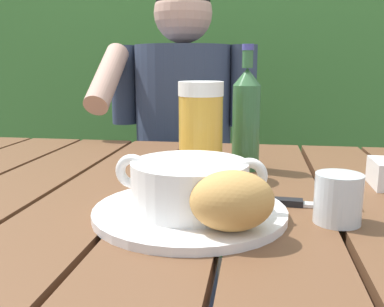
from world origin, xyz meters
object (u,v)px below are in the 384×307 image
Objects in this scene: chair_near_diner at (191,196)px; person_eating at (181,141)px; beer_glass at (201,129)px; water_glass_small at (338,198)px; bread_roll at (232,201)px; table_knife at (301,204)px; beer_bottle at (246,118)px; serving_plate at (190,212)px; soup_bowl at (190,184)px.

chair_near_diner is 0.32m from person_eating.
beer_glass is 2.64× the size of water_glass_small.
bread_roll is 0.18m from table_knife.
bread_roll reaches higher than water_glass_small.
water_glass_small is (0.22, -0.22, -0.06)m from beer_glass.
person_eating is at bearing 113.87° from water_glass_small.
beer_bottle is 1.74× the size of table_knife.
serving_plate is at bearing 130.60° from bread_roll.
soup_bowl is at bearing -178.85° from water_glass_small.
soup_bowl is at bearing -86.31° from beer_glass.
person_eating is 10.51× the size of bread_roll.
beer_glass reaches higher than table_knife.
beer_bottle is at bearing 76.79° from soup_bowl.
beer_glass is (-0.08, 0.30, 0.04)m from bread_roll.
bread_roll reaches higher than serving_plate.
soup_bowl is 3.15× the size of water_glass_small.
beer_glass is 0.11m from beer_bottle.
beer_bottle is at bearing -72.84° from chair_near_diner.
chair_near_diner is 3.73× the size of serving_plate.
serving_plate is 0.20m from water_glass_small.
table_knife is at bearing 22.80° from serving_plate.
beer_bottle is 0.26m from table_knife.
chair_near_diner reaches higher than serving_plate.
serving_plate is at bearing -157.20° from table_knife.
soup_bowl is (0.00, -0.00, 0.04)m from serving_plate.
beer_bottle reaches higher than serving_plate.
person_eating is at bearing 113.35° from beer_bottle.
serving_plate is (0.16, -0.82, 0.05)m from person_eating.
bread_roll is 0.48× the size of beer_bottle.
table_knife is at bearing -67.73° from beer_bottle.
person_eating is 5.02× the size of beer_bottle.
beer_bottle is at bearing 114.80° from water_glass_small.
table_knife is (0.16, 0.07, -0.04)m from soup_bowl.
beer_bottle is 0.33m from water_glass_small.
soup_bowl reaches higher than serving_plate.
table_knife is (0.32, -0.75, 0.04)m from person_eating.
serving_plate is 0.11m from bread_roll.
chair_near_diner is 1.05m from table_knife.
chair_near_diner is at bearing 101.35° from bread_roll.
water_glass_small is at bearing 1.15° from soup_bowl.
beer_glass is (0.14, -0.80, 0.38)m from chair_near_diner.
serving_plate is at bearing -178.85° from water_glass_small.
person_eating is 0.84m from serving_plate.
beer_bottle reaches higher than table_knife.
beer_bottle reaches higher than soup_bowl.
person_eating is at bearing 100.97° from serving_plate.
beer_bottle is at bearing 38.08° from beer_glass.
beer_bottle reaches higher than beer_glass.
chair_near_diner reaches higher than beer_glass.
chair_near_diner is 0.86m from beer_bottle.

